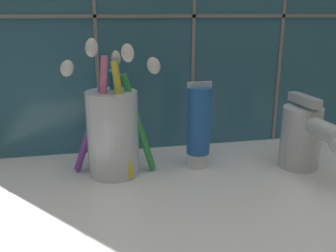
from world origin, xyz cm
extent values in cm
cube|color=white|center=(0.00, 0.00, 1.00)|extent=(58.60, 36.61, 2.00)
cube|color=gray|center=(0.00, 17.71, 22.58)|extent=(68.60, 0.24, 0.50)
cylinder|color=silver|center=(-11.81, 8.99, 7.68)|extent=(6.79, 6.79, 11.36)
cylinder|color=green|center=(-8.38, 8.78, 8.96)|extent=(4.56, 1.24, 13.36)
ellipsoid|color=white|center=(-6.28, 8.62, 16.58)|extent=(2.31, 1.46, 2.57)
cylinder|color=teal|center=(-11.14, 11.80, 9.17)|extent=(1.91, 4.80, 13.79)
ellipsoid|color=white|center=(-10.65, 13.97, 17.00)|extent=(1.75, 2.46, 2.58)
cylinder|color=purple|center=(-14.60, 9.88, 8.82)|extent=(5.44, 2.39, 13.14)
ellipsoid|color=white|center=(-17.14, 10.63, 16.27)|extent=(2.60, 1.91, 2.64)
cylinder|color=pink|center=(-13.14, 7.63, 10.22)|extent=(2.67, 2.52, 15.75)
ellipsoid|color=white|center=(-13.94, 6.91, 19.13)|extent=(2.31, 2.26, 2.39)
cylinder|color=yellow|center=(-10.62, 7.03, 9.90)|extent=(2.68, 2.73, 15.13)
ellipsoid|color=white|center=(-9.81, 6.19, 18.50)|extent=(2.31, 2.32, 2.41)
cylinder|color=white|center=(-0.10, 8.99, 3.03)|extent=(2.75, 2.75, 2.05)
cylinder|color=blue|center=(-0.10, 8.99, 8.73)|extent=(3.24, 3.24, 9.36)
cube|color=silver|center=(-0.10, 8.99, 13.81)|extent=(3.40, 0.36, 0.80)
cylinder|color=silver|center=(14.04, 6.11, 6.34)|extent=(5.43, 5.43, 8.68)
cylinder|color=silver|center=(14.21, 2.32, 8.77)|extent=(2.79, 7.69, 2.44)
cube|color=silver|center=(14.04, 6.11, 11.68)|extent=(1.68, 6.06, 1.20)
camera|label=1|loc=(-14.31, -38.65, 23.08)|focal=40.00mm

